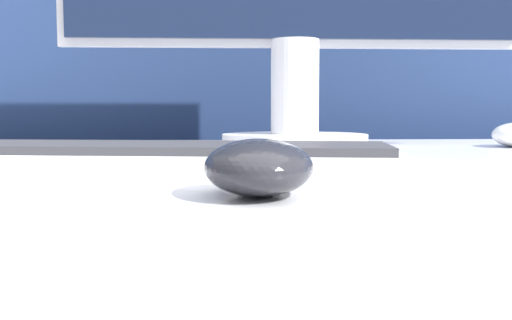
% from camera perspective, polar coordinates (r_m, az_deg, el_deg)
% --- Properties ---
extents(partition_panel, '(5.00, 0.03, 1.11)m').
position_cam_1_polar(partition_panel, '(1.28, 0.47, -7.78)').
color(partition_panel, navy).
rests_on(partition_panel, ground_plane).
extents(computer_mouse_near, '(0.08, 0.11, 0.04)m').
position_cam_1_polar(computer_mouse_near, '(0.40, 0.24, -0.66)').
color(computer_mouse_near, '#232328').
rests_on(computer_mouse_near, desk).
extents(keyboard, '(0.47, 0.20, 0.02)m').
position_cam_1_polar(keyboard, '(0.59, -8.47, 0.37)').
color(keyboard, white).
rests_on(keyboard, desk).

